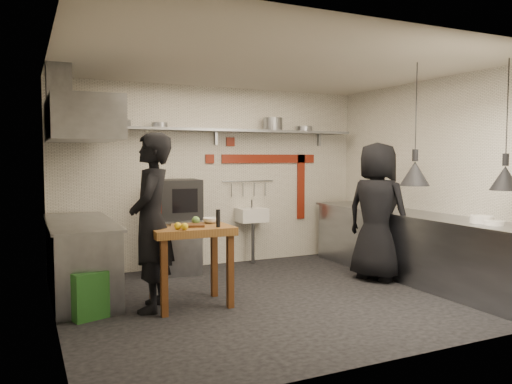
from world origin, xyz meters
name	(u,v)px	position (x,y,z in m)	size (l,w,h in m)	color
floor	(276,297)	(0.00, 0.00, 0.00)	(5.00, 5.00, 0.00)	black
ceiling	(277,65)	(0.00, 0.00, 2.80)	(5.00, 5.00, 0.00)	beige
wall_back	(215,177)	(0.00, 2.10, 1.40)	(5.00, 0.04, 2.80)	silver
wall_front	(395,194)	(0.00, -2.10, 1.40)	(5.00, 0.04, 2.80)	silver
wall_left	(53,188)	(-2.50, 0.00, 1.40)	(0.04, 4.20, 2.80)	silver
wall_right	(434,179)	(2.50, 0.00, 1.40)	(0.04, 4.20, 2.80)	silver
red_band_horiz	(270,159)	(0.95, 2.08, 1.68)	(1.70, 0.02, 0.14)	maroon
red_band_vert	(301,187)	(1.55, 2.08, 1.20)	(0.14, 0.02, 1.10)	maroon
red_tile_a	(230,142)	(0.25, 2.08, 1.95)	(0.14, 0.02, 0.14)	maroon
red_tile_b	(210,159)	(-0.10, 2.08, 1.68)	(0.14, 0.02, 0.14)	maroon
back_shelf	(219,130)	(0.00, 1.92, 2.12)	(4.60, 0.34, 0.04)	slate
shelf_bracket_left	(89,135)	(-1.90, 2.07, 2.02)	(0.04, 0.06, 0.24)	slate
shelf_bracket_mid	(216,137)	(0.00, 2.07, 2.02)	(0.04, 0.06, 0.24)	slate
shelf_bracket_right	(319,139)	(1.90, 2.07, 2.02)	(0.04, 0.06, 0.24)	slate
pan_far_left	(120,123)	(-1.50, 1.92, 2.19)	(0.31, 0.31, 0.09)	slate
pan_mid_left	(160,125)	(-0.93, 1.92, 2.18)	(0.23, 0.23, 0.07)	slate
stock_pot	(273,124)	(0.93, 1.92, 2.24)	(0.31, 0.31, 0.20)	slate
pan_right	(304,129)	(1.51, 1.92, 2.18)	(0.27, 0.27, 0.08)	slate
oven_stand	(177,246)	(-0.74, 1.74, 0.40)	(0.63, 0.57, 0.80)	slate
combi_oven	(179,199)	(-0.70, 1.77, 1.09)	(0.60, 0.56, 0.58)	black
oven_door	(180,201)	(-0.76, 1.52, 1.09)	(0.54, 0.03, 0.46)	maroon
oven_glass	(185,201)	(-0.69, 1.49, 1.09)	(0.37, 0.02, 0.34)	black
hand_sink	(252,215)	(0.55, 1.92, 0.78)	(0.46, 0.34, 0.22)	white
sink_tap	(252,204)	(0.55, 1.92, 0.96)	(0.03, 0.03, 0.14)	slate
sink_drain	(253,242)	(0.55, 1.88, 0.34)	(0.06, 0.06, 0.66)	slate
utensil_rail	(248,181)	(0.55, 2.06, 1.32)	(0.02, 0.02, 0.90)	slate
counter_right	(413,247)	(2.15, 0.00, 0.45)	(0.70, 3.80, 0.90)	slate
counter_right_top	(414,214)	(2.15, 0.00, 0.92)	(0.76, 3.90, 0.03)	slate
plate_stack	(481,219)	(2.12, -1.15, 0.97)	(0.25, 0.25, 0.09)	white
small_bowl_right	(494,223)	(2.10, -1.35, 0.96)	(0.21, 0.21, 0.05)	white
counter_left	(81,260)	(-2.15, 1.05, 0.45)	(0.70, 1.90, 0.90)	slate
counter_left_top	(80,222)	(-2.15, 1.05, 0.92)	(0.76, 2.00, 0.03)	slate
extractor_hood	(82,120)	(-2.10, 1.05, 2.15)	(0.78, 1.60, 0.50)	slate
hood_duct	(59,85)	(-2.35, 1.05, 2.55)	(0.28, 0.28, 0.50)	slate
green_bin	(86,294)	(-2.19, 0.18, 0.25)	(0.36, 0.36, 0.50)	#1D511B
prep_table	(191,266)	(-1.05, 0.11, 0.46)	(0.92, 0.64, 0.92)	brown
cutting_board	(190,225)	(-1.06, 0.10, 0.93)	(0.32, 0.23, 0.03)	#542D13
pepper_mill	(218,218)	(-0.79, -0.09, 1.02)	(0.05, 0.05, 0.20)	black
lemon_a	(178,226)	(-1.25, -0.08, 0.96)	(0.08, 0.08, 0.08)	gold
lemon_b	(185,226)	(-1.19, -0.14, 0.96)	(0.08, 0.08, 0.08)	gold
veg_ball	(196,220)	(-0.95, 0.21, 0.97)	(0.10, 0.10, 0.10)	#58883F
steel_tray	(162,225)	(-1.35, 0.26, 0.94)	(0.19, 0.12, 0.03)	slate
bowl	(211,220)	(-0.74, 0.27, 0.95)	(0.20, 0.20, 0.06)	white
heat_lamp_near	(416,125)	(1.40, -0.81, 2.09)	(0.34, 0.34, 1.43)	black
heat_lamp_far	(507,125)	(2.14, -1.44, 2.07)	(0.33, 0.33, 1.47)	black
chef_left	(151,222)	(-1.49, 0.16, 0.99)	(0.72, 0.47, 1.98)	black
chef_right	(377,211)	(1.67, 0.19, 0.95)	(0.93, 0.61, 1.91)	black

